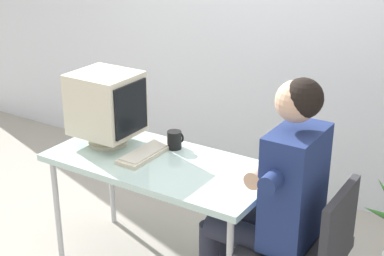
# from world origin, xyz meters

# --- Properties ---
(desk) EXTENTS (1.33, 0.63, 0.72)m
(desk) POSITION_xyz_m (0.00, 0.00, 0.67)
(desk) COLOR #B7B7BC
(desk) RESTS_ON ground_plane
(crt_monitor) EXTENTS (0.38, 0.34, 0.45)m
(crt_monitor) POSITION_xyz_m (-0.41, 0.03, 0.98)
(crt_monitor) COLOR beige
(crt_monitor) RESTS_ON desk
(keyboard) EXTENTS (0.15, 0.44, 0.03)m
(keyboard) POSITION_xyz_m (-0.12, 0.04, 0.74)
(keyboard) COLOR beige
(keyboard) RESTS_ON desk
(office_chair) EXTENTS (0.48, 0.48, 0.84)m
(office_chair) POSITION_xyz_m (0.91, -0.03, 0.49)
(office_chair) COLOR #4C4C51
(office_chair) RESTS_ON ground_plane
(person_seated) EXTENTS (0.72, 0.58, 1.36)m
(person_seated) POSITION_xyz_m (0.72, -0.03, 0.74)
(person_seated) COLOR navy
(person_seated) RESTS_ON ground_plane
(desk_mug) EXTENTS (0.09, 0.10, 0.11)m
(desk_mug) POSITION_xyz_m (-0.03, 0.20, 0.78)
(desk_mug) COLOR black
(desk_mug) RESTS_ON desk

